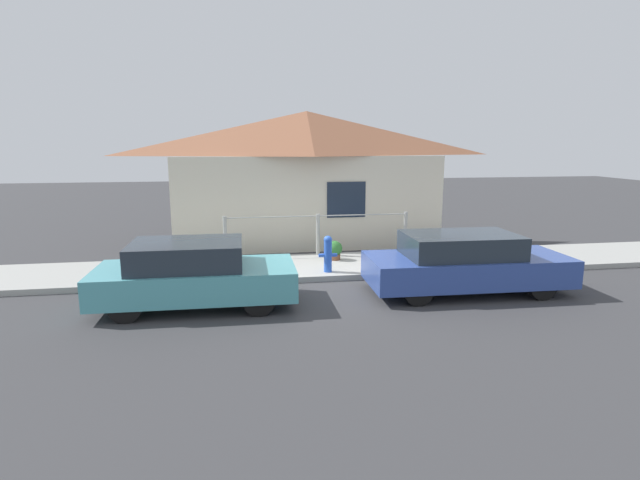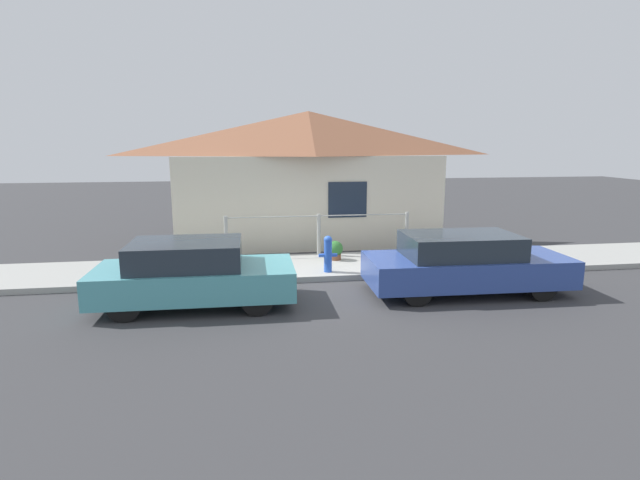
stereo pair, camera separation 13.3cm
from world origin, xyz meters
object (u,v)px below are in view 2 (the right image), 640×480
object	(u,v)px
car_right	(465,263)
potted_plant_near_hydrant	(335,250)
fire_hydrant	(328,253)
car_left	(193,274)

from	to	relation	value
car_right	potted_plant_near_hydrant	distance (m)	3.52
fire_hydrant	car_right	bearing A→B (deg)	-31.60
car_left	car_right	bearing A→B (deg)	0.76
car_left	fire_hydrant	world-z (taller)	car_left
potted_plant_near_hydrant	car_right	bearing A→B (deg)	-51.19
car_left	fire_hydrant	xyz separation A→B (m)	(2.86, 1.59, -0.05)
potted_plant_near_hydrant	car_left	bearing A→B (deg)	-139.87
car_left	potted_plant_near_hydrant	world-z (taller)	car_left
car_right	potted_plant_near_hydrant	bearing A→B (deg)	130.33
car_right	fire_hydrant	bearing A→B (deg)	149.91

